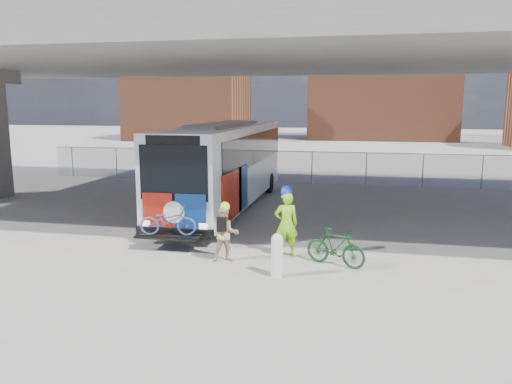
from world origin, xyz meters
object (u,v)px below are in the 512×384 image
(cyclist_hivis, at_px, (286,222))
(bike_parked, at_px, (335,247))
(bus, at_px, (225,160))
(bollard, at_px, (277,254))
(cyclist_tan, at_px, (225,234))

(cyclist_hivis, xyz_separation_m, bike_parked, (1.49, -0.65, -0.48))
(bus, relative_size, bollard, 11.10)
(cyclist_hivis, relative_size, bike_parked, 1.19)
(bus, height_order, bike_parked, bus)
(bike_parked, bearing_deg, cyclist_hivis, 89.57)
(cyclist_tan, xyz_separation_m, bike_parked, (3.09, 0.30, -0.29))
(bollard, bearing_deg, bike_parked, 41.29)
(bike_parked, bearing_deg, bollard, 154.60)
(bollard, distance_m, cyclist_tan, 1.93)
(bollard, distance_m, cyclist_hivis, 1.95)
(bus, height_order, cyclist_hivis, bus)
(bus, xyz_separation_m, cyclist_hivis, (3.61, -6.32, -1.09))
(cyclist_hivis, bearing_deg, bike_parked, 135.54)
(bus, bearing_deg, bike_parked, -53.87)
(bollard, bearing_deg, cyclist_hivis, 91.53)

